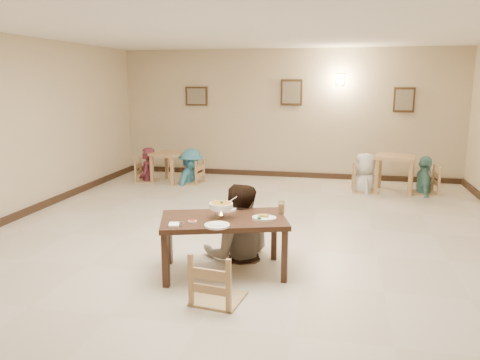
% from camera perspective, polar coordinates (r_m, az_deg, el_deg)
% --- Properties ---
extents(floor, '(10.00, 10.00, 0.00)m').
position_cam_1_polar(floor, '(6.58, 0.54, -8.06)').
color(floor, beige).
rests_on(floor, ground).
extents(ceiling, '(10.00, 10.00, 0.00)m').
position_cam_1_polar(ceiling, '(6.23, 0.60, 18.83)').
color(ceiling, silver).
rests_on(ceiling, wall_back).
extents(wall_back, '(10.00, 0.00, 10.00)m').
position_cam_1_polar(wall_back, '(11.16, 5.74, 8.01)').
color(wall_back, '#C7B18F').
rests_on(wall_back, floor).
extents(baseboard_back, '(8.00, 0.06, 0.12)m').
position_cam_1_polar(baseboard_back, '(11.32, 5.57, 0.71)').
color(baseboard_back, black).
rests_on(baseboard_back, floor).
extents(picture_a, '(0.55, 0.04, 0.45)m').
position_cam_1_polar(picture_a, '(11.55, -5.33, 10.13)').
color(picture_a, '#372514').
rests_on(picture_a, wall_back).
extents(picture_b, '(0.50, 0.04, 0.60)m').
position_cam_1_polar(picture_b, '(11.08, 6.29, 10.56)').
color(picture_b, '#372514').
rests_on(picture_b, wall_back).
extents(picture_c, '(0.45, 0.04, 0.55)m').
position_cam_1_polar(picture_c, '(11.11, 19.37, 9.20)').
color(picture_c, '#372514').
rests_on(picture_c, wall_back).
extents(wall_sconce, '(0.16, 0.05, 0.22)m').
position_cam_1_polar(wall_sconce, '(11.02, 12.15, 11.92)').
color(wall_sconce, '#FFD88C').
rests_on(wall_sconce, wall_back).
extents(main_table, '(1.63, 1.22, 0.68)m').
position_cam_1_polar(main_table, '(5.53, -2.00, -5.42)').
color(main_table, '#371F13').
rests_on(main_table, floor).
extents(chair_far, '(0.41, 0.41, 0.88)m').
position_cam_1_polar(chair_far, '(6.18, -0.07, -5.15)').
color(chair_far, tan).
rests_on(chair_far, floor).
extents(chair_near, '(0.49, 0.49, 1.05)m').
position_cam_1_polar(chair_near, '(4.87, -2.71, -8.85)').
color(chair_near, tan).
rests_on(chair_near, floor).
extents(main_diner, '(1.07, 0.92, 1.93)m').
position_cam_1_polar(main_diner, '(5.97, -0.23, -0.49)').
color(main_diner, gray).
rests_on(main_diner, floor).
extents(curry_warmer, '(0.31, 0.28, 0.25)m').
position_cam_1_polar(curry_warmer, '(5.47, -2.31, -3.16)').
color(curry_warmer, silver).
rests_on(curry_warmer, main_table).
extents(rice_plate_far, '(0.32, 0.32, 0.07)m').
position_cam_1_polar(rice_plate_far, '(5.83, -2.02, -3.53)').
color(rice_plate_far, white).
rests_on(rice_plate_far, main_table).
extents(rice_plate_near, '(0.28, 0.28, 0.06)m').
position_cam_1_polar(rice_plate_near, '(5.19, -2.81, -5.51)').
color(rice_plate_near, white).
rests_on(rice_plate_near, main_table).
extents(fried_plate, '(0.28, 0.28, 0.06)m').
position_cam_1_polar(fried_plate, '(5.46, 2.94, -4.57)').
color(fried_plate, white).
rests_on(fried_plate, main_table).
extents(chili_dish, '(0.10, 0.10, 0.02)m').
position_cam_1_polar(chili_dish, '(5.37, -5.82, -5.01)').
color(chili_dish, white).
rests_on(chili_dish, main_table).
extents(napkin_cutlery, '(0.17, 0.24, 0.03)m').
position_cam_1_polar(napkin_cutlery, '(5.25, -8.01, -5.44)').
color(napkin_cutlery, white).
rests_on(napkin_cutlery, main_table).
extents(drink_glass, '(0.08, 0.08, 0.15)m').
position_cam_1_polar(drink_glass, '(5.69, 5.07, -3.40)').
color(drink_glass, white).
rests_on(drink_glass, main_table).
extents(bg_table_left, '(0.83, 0.83, 0.68)m').
position_cam_1_polar(bg_table_left, '(10.72, -8.64, 2.63)').
color(bg_table_left, tan).
rests_on(bg_table_left, floor).
extents(bg_table_right, '(0.89, 0.89, 0.77)m').
position_cam_1_polar(bg_table_right, '(10.12, 18.39, 2.09)').
color(bg_table_right, tan).
rests_on(bg_table_right, floor).
extents(bg_chair_ll, '(0.46, 0.46, 0.99)m').
position_cam_1_polar(bg_chair_ll, '(10.88, -11.31, 2.39)').
color(bg_chair_ll, tan).
rests_on(bg_chair_ll, floor).
extents(bg_chair_lr, '(0.47, 0.47, 1.01)m').
position_cam_1_polar(bg_chair_lr, '(10.54, -5.99, 2.32)').
color(bg_chair_lr, tan).
rests_on(bg_chair_lr, floor).
extents(bg_chair_rl, '(0.49, 0.49, 1.05)m').
position_cam_1_polar(bg_chair_rl, '(10.03, 15.04, 1.61)').
color(bg_chair_rl, tan).
rests_on(bg_chair_rl, floor).
extents(bg_chair_rr, '(0.51, 0.51, 1.08)m').
position_cam_1_polar(bg_chair_rr, '(10.22, 21.64, 1.42)').
color(bg_chair_rr, tan).
rests_on(bg_chair_rr, floor).
extents(bg_diner_a, '(0.48, 0.63, 1.56)m').
position_cam_1_polar(bg_diner_a, '(10.84, -11.37, 3.89)').
color(bg_diner_a, '#5A212E').
rests_on(bg_diner_a, floor).
extents(bg_diner_b, '(0.71, 1.08, 1.57)m').
position_cam_1_polar(bg_diner_b, '(10.50, -6.02, 3.82)').
color(bg_diner_b, teal).
rests_on(bg_diner_b, floor).
extents(bg_diner_c, '(0.60, 0.84, 1.60)m').
position_cam_1_polar(bg_diner_c, '(9.99, 15.13, 3.17)').
color(bg_diner_c, silver).
rests_on(bg_diner_c, floor).
extents(bg_diner_d, '(0.40, 0.92, 1.55)m').
position_cam_1_polar(bg_diner_d, '(10.18, 21.74, 2.74)').
color(bg_diner_d, '#59998F').
rests_on(bg_diner_d, floor).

